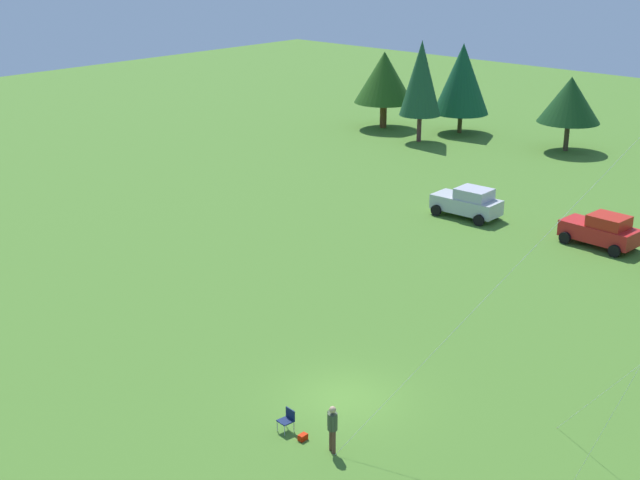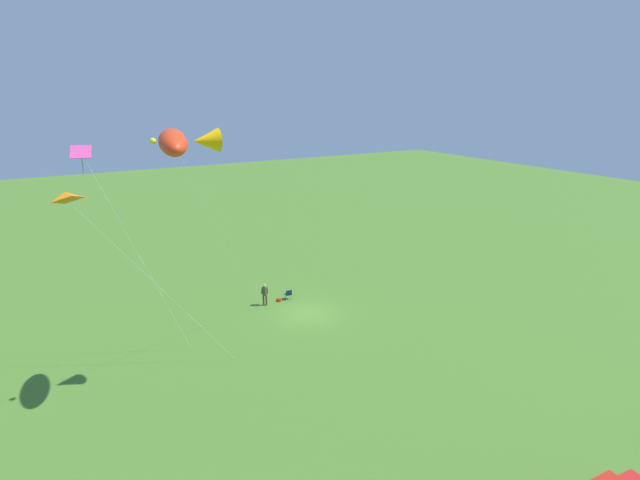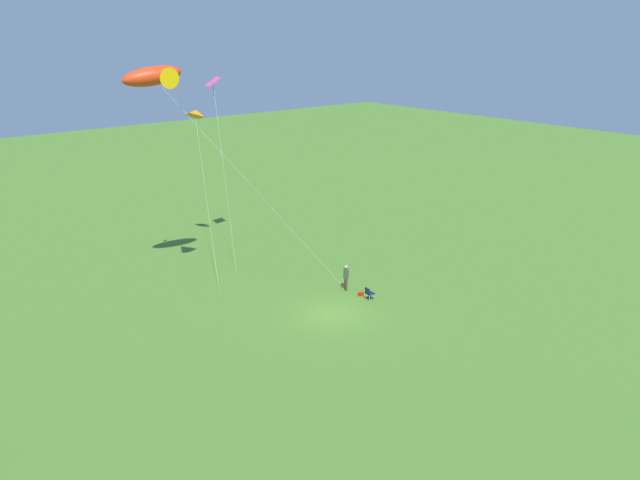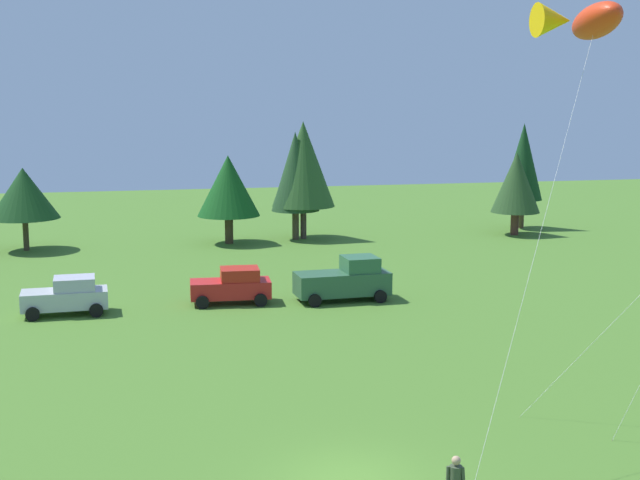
{
  "view_description": "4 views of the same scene",
  "coord_description": "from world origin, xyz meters",
  "px_view_note": "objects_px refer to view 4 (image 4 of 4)",
  "views": [
    {
      "loc": [
        19.53,
        -22.48,
        16.89
      ],
      "look_at": [
        -0.28,
        -1.04,
        6.56
      ],
      "focal_mm": 50.0,
      "sensor_mm": 36.0,
      "label": 1
    },
    {
      "loc": [
        16.16,
        29.68,
        15.75
      ],
      "look_at": [
        -1.08,
        -0.04,
        5.53
      ],
      "focal_mm": 28.0,
      "sensor_mm": 36.0,
      "label": 2
    },
    {
      "loc": [
        -25.46,
        22.22,
        16.17
      ],
      "look_at": [
        0.51,
        0.52,
        4.63
      ],
      "focal_mm": 35.0,
      "sensor_mm": 36.0,
      "label": 3
    },
    {
      "loc": [
        -5.99,
        -23.48,
        10.99
      ],
      "look_at": [
        -0.7,
        0.71,
        6.9
      ],
      "focal_mm": 50.0,
      "sensor_mm": 36.0,
      "label": 4
    }
  ],
  "objects_px": {
    "car_silver_compact": "(67,296)",
    "kite_large_fish": "(586,21)",
    "car_red_sedan": "(233,286)",
    "truck_green_flatbed": "(345,280)"
  },
  "relations": [
    {
      "from": "car_silver_compact",
      "to": "kite_large_fish",
      "type": "bearing_deg",
      "value": -43.09
    },
    {
      "from": "car_silver_compact",
      "to": "car_red_sedan",
      "type": "bearing_deg",
      "value": 1.86
    },
    {
      "from": "car_silver_compact",
      "to": "car_red_sedan",
      "type": "relative_size",
      "value": 0.99
    },
    {
      "from": "car_silver_compact",
      "to": "car_red_sedan",
      "type": "height_order",
      "value": "same"
    },
    {
      "from": "car_silver_compact",
      "to": "kite_large_fish",
      "type": "xyz_separation_m",
      "value": [
        18.86,
        -16.36,
        12.51
      ]
    },
    {
      "from": "car_silver_compact",
      "to": "kite_large_fish",
      "type": "relative_size",
      "value": 0.3
    },
    {
      "from": "car_red_sedan",
      "to": "truck_green_flatbed",
      "type": "height_order",
      "value": "truck_green_flatbed"
    },
    {
      "from": "truck_green_flatbed",
      "to": "car_red_sedan",
      "type": "bearing_deg",
      "value": 171.68
    },
    {
      "from": "car_silver_compact",
      "to": "truck_green_flatbed",
      "type": "distance_m",
      "value": 14.4
    },
    {
      "from": "truck_green_flatbed",
      "to": "kite_large_fish",
      "type": "distance_m",
      "value": 21.0
    }
  ]
}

